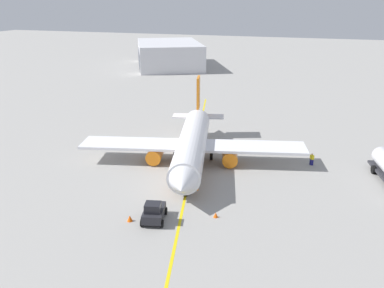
{
  "coord_description": "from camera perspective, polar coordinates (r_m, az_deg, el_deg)",
  "views": [
    {
      "loc": [
        49.57,
        16.29,
        21.74
      ],
      "look_at": [
        0.0,
        0.0,
        3.0
      ],
      "focal_mm": 38.15,
      "sensor_mm": 36.0,
      "label": 1
    }
  ],
  "objects": [
    {
      "name": "ground_plane",
      "position": [
        56.52,
        -0.0,
        -2.86
      ],
      "size": [
        400.0,
        400.0,
        0.0
      ],
      "primitive_type": "plane",
      "color": "#9E9B96"
    },
    {
      "name": "airplane",
      "position": [
        55.96,
        0.04,
        -0.09
      ],
      "size": [
        29.84,
        31.33,
        9.85
      ],
      "color": "white",
      "rests_on": "ground"
    },
    {
      "name": "pushback_tug",
      "position": [
        42.62,
        -5.37,
        -9.44
      ],
      "size": [
        3.96,
        3.02,
        2.2
      ],
      "color": "#232328",
      "rests_on": "ground"
    },
    {
      "name": "refueling_worker",
      "position": [
        58.42,
        16.4,
        -2.07
      ],
      "size": [
        0.63,
        0.6,
        1.71
      ],
      "color": "navy",
      "rests_on": "ground"
    },
    {
      "name": "safety_cone_nose",
      "position": [
        43.47,
        3.33,
        -9.86
      ],
      "size": [
        0.5,
        0.5,
        0.56
      ],
      "primitive_type": "cone",
      "color": "#F2590F",
      "rests_on": "ground"
    },
    {
      "name": "safety_cone_wingtip",
      "position": [
        43.17,
        -8.68,
        -10.23
      ],
      "size": [
        0.59,
        0.59,
        0.65
      ],
      "primitive_type": "cone",
      "color": "#F2590F",
      "rests_on": "ground"
    },
    {
      "name": "distant_hangar",
      "position": [
        139.18,
        -3.27,
        12.4
      ],
      "size": [
        37.0,
        31.65,
        8.02
      ],
      "color": "silver",
      "rests_on": "ground"
    },
    {
      "name": "taxi_line_marking",
      "position": [
        56.52,
        -0.0,
        -2.86
      ],
      "size": [
        75.27,
        18.42,
        0.01
      ],
      "primitive_type": "cube",
      "rotation": [
        0.0,
        0.0,
        0.24
      ],
      "color": "yellow",
      "rests_on": "ground"
    }
  ]
}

